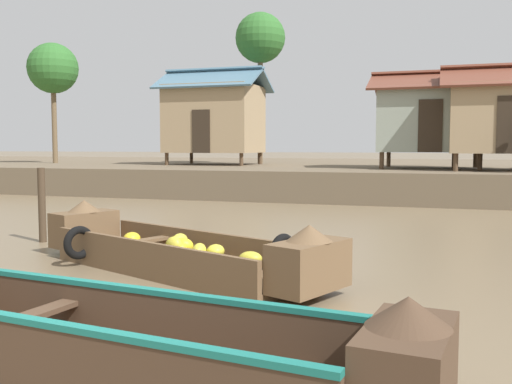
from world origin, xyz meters
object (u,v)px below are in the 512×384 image
stilt_house_mid_right (506,117)px  palm_tree_near (260,39)px  stilt_house_left (214,118)px  viewer_boat (110,335)px  stilt_house_mid_left (431,118)px  mooring_post (42,205)px  palm_tree_mid (53,69)px  banana_boat (176,251)px

stilt_house_mid_right → palm_tree_near: (-10.09, 4.70, 3.91)m
stilt_house_left → stilt_house_mid_right: (11.59, -2.74, -0.27)m
viewer_boat → stilt_house_left: bearing=109.6°
stilt_house_mid_left → mooring_post: 14.88m
stilt_house_mid_left → mooring_post: stilt_house_mid_left is taller
stilt_house_left → palm_tree_mid: palm_tree_mid is taller
stilt_house_left → stilt_house_mid_right: bearing=-13.3°
viewer_boat → stilt_house_mid_right: stilt_house_mid_right is taller
stilt_house_left → palm_tree_near: 4.40m
stilt_house_mid_right → palm_tree_near: bearing=155.0°
viewer_boat → palm_tree_mid: (-15.23, 19.55, 5.22)m
palm_tree_near → mooring_post: 17.57m
banana_boat → stilt_house_left: 17.41m
stilt_house_left → palm_tree_mid: bearing=-178.8°
stilt_house_left → viewer_boat: bearing=-70.4°
viewer_boat → stilt_house_left: stilt_house_left is taller
stilt_house_left → stilt_house_mid_right: 11.91m
viewer_boat → mooring_post: bearing=132.4°
viewer_boat → palm_tree_mid: 25.33m
stilt_house_mid_left → palm_tree_mid: 17.67m
stilt_house_mid_right → mooring_post: stilt_house_mid_right is taller
banana_boat → palm_tree_mid: bearing=131.5°
mooring_post → stilt_house_mid_left: bearing=62.0°
stilt_house_mid_left → mooring_post: size_ratio=3.04×
stilt_house_left → stilt_house_mid_left: stilt_house_left is taller
stilt_house_left → stilt_house_mid_right: size_ratio=1.06×
stilt_house_mid_right → palm_tree_near: 11.80m
palm_tree_near → mooring_post: palm_tree_near is taller
viewer_boat → stilt_house_mid_left: bearing=83.2°
stilt_house_mid_left → viewer_boat: bearing=-96.8°
palm_tree_near → palm_tree_mid: size_ratio=1.21×
stilt_house_left → palm_tree_near: palm_tree_near is taller
banana_boat → mooring_post: 3.98m
stilt_house_mid_right → palm_tree_mid: palm_tree_mid is taller
stilt_house_left → mooring_post: 14.91m
stilt_house_mid_left → stilt_house_left: bearing=170.5°
stilt_house_mid_left → palm_tree_near: palm_tree_near is taller
stilt_house_mid_right → palm_tree_mid: (-19.82, 2.57, 2.69)m
viewer_boat → palm_tree_near: 23.27m
banana_boat → palm_tree_near: size_ratio=0.77×
stilt_house_mid_right → palm_tree_near: palm_tree_near is taller
stilt_house_mid_right → stilt_house_left: bearing=166.7°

